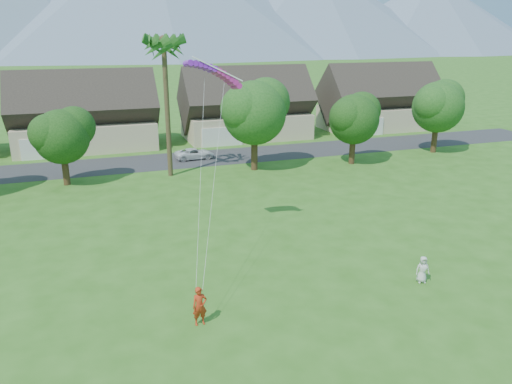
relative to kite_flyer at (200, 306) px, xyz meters
name	(u,v)px	position (x,y,z in m)	size (l,w,h in m)	color
ground	(333,346)	(4.91, -3.46, -0.92)	(500.00, 500.00, 0.00)	#2D6019
street	(181,160)	(4.91, 30.54, -0.91)	(90.00, 7.00, 0.01)	#2D2D30
kite_flyer	(200,306)	(0.00, 0.00, 0.00)	(0.67, 0.44, 1.84)	#B43014
watcher	(423,269)	(11.98, 0.12, -0.19)	(0.71, 0.47, 1.46)	silver
parked_car	(195,154)	(6.36, 30.54, -0.36)	(1.87, 4.05, 1.12)	silver
houses_row	(169,114)	(5.40, 39.53, 2.52)	(72.75, 8.19, 8.86)	beige
tree_row	(179,123)	(3.76, 24.45, 3.97)	(62.27, 6.67, 8.45)	#47301C
fan_palm	(164,42)	(2.91, 25.04, 10.88)	(3.00, 3.00, 13.80)	#4C3D26
parafoil_kite	(215,70)	(3.26, 9.05, 9.62)	(3.46, 1.07, 0.50)	purple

